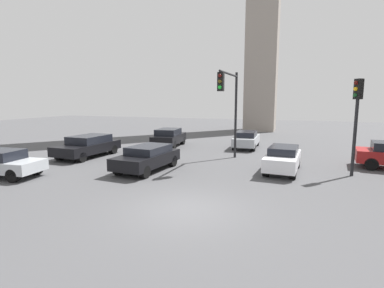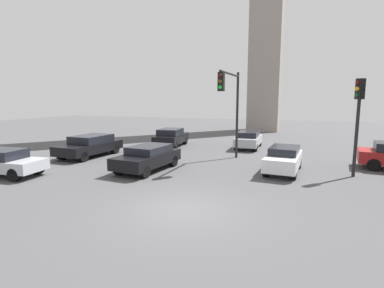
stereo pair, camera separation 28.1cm
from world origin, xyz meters
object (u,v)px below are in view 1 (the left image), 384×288
at_px(traffic_light_1, 357,109).
at_px(car_2, 88,146).
at_px(car_6, 246,139).
at_px(traffic_light_3, 229,97).
at_px(car_0, 169,137).
at_px(car_5, 283,158).
at_px(car_7, 0,163).
at_px(car_3, 147,157).

relative_size(traffic_light_1, car_2, 1.02).
bearing_deg(traffic_light_1, car_6, -86.75).
bearing_deg(traffic_light_3, car_0, -126.38).
height_order(traffic_light_1, car_5, traffic_light_1).
xyz_separation_m(car_2, car_7, (-0.62, -5.92, -0.04)).
bearing_deg(car_6, car_7, 140.68).
distance_m(car_0, car_3, 8.43).
distance_m(traffic_light_3, car_0, 8.35).
relative_size(car_5, car_6, 0.95).
height_order(traffic_light_3, car_6, traffic_light_3).
bearing_deg(car_5, car_7, -62.39).
xyz_separation_m(traffic_light_1, car_3, (-10.44, -2.39, -2.69)).
xyz_separation_m(traffic_light_1, car_2, (-16.17, -0.20, -2.66)).
distance_m(car_0, car_2, 6.83).
xyz_separation_m(traffic_light_3, car_2, (-9.51, -1.22, -3.28)).
distance_m(traffic_light_3, car_2, 10.14).
height_order(car_0, car_6, car_0).
relative_size(car_0, car_2, 0.90).
relative_size(traffic_light_1, car_7, 1.14).
xyz_separation_m(traffic_light_3, car_0, (-6.09, 4.69, -3.25)).
xyz_separation_m(car_3, car_5, (7.07, 2.16, -0.00)).
distance_m(traffic_light_1, car_0, 14.22).
relative_size(car_2, car_5, 1.19).
bearing_deg(traffic_light_1, traffic_light_3, -48.20).
bearing_deg(car_3, car_2, -106.14).
bearing_deg(traffic_light_1, car_7, -19.46).
bearing_deg(car_3, car_7, -54.80).
xyz_separation_m(car_2, car_5, (12.79, -0.03, -0.03)).
height_order(car_0, car_3, car_0).
xyz_separation_m(car_0, car_5, (9.38, -5.95, -0.06)).
height_order(traffic_light_1, car_0, traffic_light_1).
height_order(car_5, car_7, car_5).
bearing_deg(car_5, car_3, -69.09).
bearing_deg(car_6, car_0, 100.95).
xyz_separation_m(traffic_light_3, car_5, (3.28, -1.26, -3.31)).
bearing_deg(car_7, traffic_light_3, 29.38).
height_order(car_2, car_3, car_2).
bearing_deg(traffic_light_3, car_3, -46.72).
height_order(traffic_light_1, car_6, traffic_light_1).
xyz_separation_m(car_0, car_6, (6.21, 1.37, -0.06)).
height_order(car_5, car_6, car_5).
height_order(car_3, car_6, car_6).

